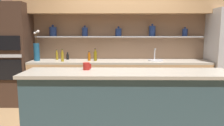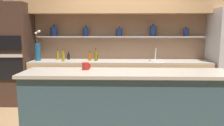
{
  "view_description": "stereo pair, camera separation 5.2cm",
  "coord_description": "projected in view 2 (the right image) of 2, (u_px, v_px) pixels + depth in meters",
  "views": [
    {
      "loc": [
        -0.16,
        -3.24,
        1.53
      ],
      "look_at": [
        -0.21,
        0.36,
        1.0
      ],
      "focal_mm": 35.0,
      "sensor_mm": 36.0,
      "label": 1
    },
    {
      "loc": [
        -0.11,
        -3.24,
        1.53
      ],
      "look_at": [
        -0.21,
        0.36,
        1.0
      ],
      "focal_mm": 35.0,
      "sensor_mm": 36.0,
      "label": 2
    }
  ],
  "objects": [
    {
      "name": "coffee_mug",
      "position": [
        86.0,
        66.0,
        2.87
      ],
      "size": [
        0.11,
        0.09,
        0.1
      ],
      "color": "maroon",
      "rests_on": "island_counter"
    },
    {
      "name": "bottle_oil_3",
      "position": [
        63.0,
        56.0,
        4.39
      ],
      "size": [
        0.06,
        0.06,
        0.26
      ],
      "color": "olive",
      "rests_on": "back_counter_unit"
    },
    {
      "name": "flower_vase",
      "position": [
        38.0,
        51.0,
        4.5
      ],
      "size": [
        0.13,
        0.15,
        0.63
      ],
      "color": "navy",
      "rests_on": "back_counter_unit"
    },
    {
      "name": "back_wall_unit",
      "position": [
        123.0,
        30.0,
        4.71
      ],
      "size": [
        5.2,
        0.44,
        2.6
      ],
      "color": "#937056",
      "rests_on": "ground_plane"
    },
    {
      "name": "oven_tower",
      "position": [
        15.0,
        55.0,
        4.55
      ],
      "size": [
        0.68,
        0.64,
        2.08
      ],
      "color": "#3D281E",
      "rests_on": "ground_plane"
    },
    {
      "name": "island_counter",
      "position": [
        126.0,
        110.0,
        2.83
      ],
      "size": [
        2.64,
        0.61,
        1.02
      ],
      "color": "#334C56",
      "rests_on": "ground_plane"
    },
    {
      "name": "bottle_sauce_4",
      "position": [
        90.0,
        57.0,
        4.51
      ],
      "size": [
        0.06,
        0.06,
        0.2
      ],
      "color": "#9E4C0A",
      "rests_on": "back_counter_unit"
    },
    {
      "name": "bottle_oil_0",
      "position": [
        58.0,
        55.0,
        4.68
      ],
      "size": [
        0.05,
        0.05,
        0.22
      ],
      "color": "olive",
      "rests_on": "back_counter_unit"
    },
    {
      "name": "bottle_sauce_1",
      "position": [
        97.0,
        57.0,
        4.59
      ],
      "size": [
        0.05,
        0.05,
        0.17
      ],
      "color": "black",
      "rests_on": "back_counter_unit"
    },
    {
      "name": "back_counter_unit",
      "position": [
        120.0,
        82.0,
        4.58
      ],
      "size": [
        3.66,
        0.62,
        0.92
      ],
      "color": "tan",
      "rests_on": "ground_plane"
    },
    {
      "name": "bottle_sauce_5",
      "position": [
        69.0,
        56.0,
        4.71
      ],
      "size": [
        0.06,
        0.06,
        0.16
      ],
      "color": "black",
      "rests_on": "back_counter_unit"
    },
    {
      "name": "bottle_oil_2",
      "position": [
        96.0,
        56.0,
        4.49
      ],
      "size": [
        0.06,
        0.06,
        0.26
      ],
      "color": "brown",
      "rests_on": "back_counter_unit"
    },
    {
      "name": "sink_fixture",
      "position": [
        156.0,
        60.0,
        4.5
      ],
      "size": [
        0.31,
        0.31,
        0.25
      ],
      "color": "#B7B7BC",
      "rests_on": "back_counter_unit"
    }
  ]
}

